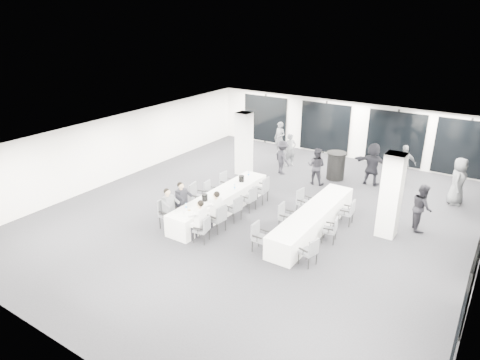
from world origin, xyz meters
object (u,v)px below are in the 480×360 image
object	(u,v)px
chair_side_left_mid	(285,215)
banquet_table_side	(313,220)
chair_side_right_near	(310,250)
chair_main_right_near	(203,228)
chair_side_left_far	(303,200)
standing_guest_a	(290,148)
ice_bucket_near	(205,197)
chair_main_right_mid	(235,207)
ice_bucket_far	(241,179)
standing_guest_f	(373,161)
chair_side_right_far	(349,211)
standing_guest_c	(282,155)
cocktail_table	(336,166)
chair_side_right_mid	(332,228)
chair_main_left_second	(180,207)
standing_guest_e	(459,178)
chair_main_left_fourth	(210,191)
chair_main_left_near	(166,212)
standing_guest_h	(422,204)
chair_side_left_near	(259,235)
standing_guest_b	(316,164)
standing_guest_g	(280,136)
chair_main_left_mid	(197,195)
chair_main_right_far	(262,188)
banquet_table_main	(221,203)
chair_main_left_far	(226,182)
chair_main_right_second	(219,217)
chair_main_right_fourth	(250,197)
standing_guest_d	(404,162)

from	to	relation	value
chair_side_left_mid	banquet_table_side	bearing A→B (deg)	114.57
chair_side_right_near	chair_main_right_near	bearing A→B (deg)	114.14
chair_side_left_far	standing_guest_a	world-z (taller)	standing_guest_a
ice_bucket_near	chair_main_right_mid	bearing A→B (deg)	30.83
ice_bucket_far	standing_guest_f	bearing A→B (deg)	49.31
chair_side_right_far	chair_side_right_near	bearing A→B (deg)	176.15
chair_side_left_far	standing_guest_c	world-z (taller)	standing_guest_c
standing_guest_a	ice_bucket_near	distance (m)	6.71
cocktail_table	chair_side_right_mid	world-z (taller)	cocktail_table
chair_main_left_second	ice_bucket_far	world-z (taller)	ice_bucket_far
standing_guest_e	ice_bucket_near	xyz separation A→B (m)	(-7.07, -6.36, -0.17)
chair_main_left_fourth	standing_guest_e	bearing A→B (deg)	117.34
chair_main_left_near	standing_guest_h	world-z (taller)	standing_guest_h
standing_guest_e	chair_side_right_far	bearing A→B (deg)	145.30
chair_main_left_fourth	chair_side_left_mid	world-z (taller)	chair_side_left_mid
chair_side_left_near	standing_guest_h	xyz separation A→B (m)	(3.78, 4.17, 0.39)
standing_guest_b	standing_guest_g	distance (m)	4.22
chair_main_left_mid	chair_side_right_far	xyz separation A→B (m)	(5.05, 1.96, -0.08)
chair_main_right_far	chair_side_left_far	size ratio (longest dim) A/B	1.11
banquet_table_main	chair_side_right_far	size ratio (longest dim) A/B	5.57
chair_main_left_far	chair_side_left_far	world-z (taller)	chair_side_left_far
chair_main_left_near	chair_side_right_far	xyz separation A→B (m)	(5.05, 3.58, -0.07)
chair_main_right_second	standing_guest_a	distance (m)	7.22
banquet_table_side	ice_bucket_far	size ratio (longest dim) A/B	20.83
chair_main_right_second	cocktail_table	bearing A→B (deg)	-6.42
banquet_table_main	chair_side_right_near	distance (m)	4.45
chair_side_left_near	chair_side_right_mid	xyz separation A→B (m)	(1.65, 1.71, -0.04)
chair_main_right_fourth	standing_guest_b	bearing A→B (deg)	-10.00
chair_main_left_far	standing_guest_c	bearing A→B (deg)	169.94
chair_main_left_fourth	chair_main_left_second	bearing A→B (deg)	-5.69
standing_guest_g	chair_main_right_mid	bearing A→B (deg)	-60.39
chair_main_right_second	chair_side_left_far	size ratio (longest dim) A/B	1.02
chair_side_left_near	chair_side_right_far	distance (m)	3.59
ice_bucket_near	chair_side_left_near	bearing A→B (deg)	-15.40
chair_side_left_mid	standing_guest_e	size ratio (longest dim) A/B	0.44
chair_main_left_far	standing_guest_b	xyz separation A→B (m)	(2.56, 2.95, 0.39)
standing_guest_g	ice_bucket_near	bearing A→B (deg)	-67.59
chair_main_left_mid	standing_guest_b	bearing A→B (deg)	139.73
standing_guest_d	standing_guest_g	bearing A→B (deg)	-36.27
chair_main_left_far	chair_main_right_near	size ratio (longest dim) A/B	1.01
chair_main_right_near	standing_guest_d	distance (m)	9.53
chair_main_left_fourth	ice_bucket_near	size ratio (longest dim) A/B	3.70
chair_main_right_far	chair_main_left_mid	bearing A→B (deg)	134.20
chair_main_left_far	chair_side_left_near	size ratio (longest dim) A/B	0.97
standing_guest_d	banquet_table_main	bearing A→B (deg)	23.17
chair_main_left_second	chair_side_left_near	distance (m)	3.39
chair_side_right_far	standing_guest_f	bearing A→B (deg)	3.14
standing_guest_b	standing_guest_h	distance (m)	4.95
banquet_table_side	chair_side_left_far	size ratio (longest dim) A/B	5.40
standing_guest_b	standing_guest_a	bearing A→B (deg)	-40.76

